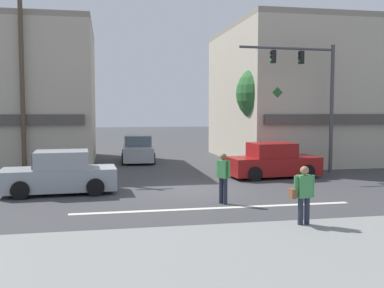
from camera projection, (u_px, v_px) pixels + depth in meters
The scene contains 13 objects.
ground_plane at pixel (194, 189), 17.55m from camera, with size 120.00×120.00×0.00m, color #3D3D3F.
lane_marking_stripe at pixel (216, 208), 14.13m from camera, with size 9.00×0.24×0.01m, color silver.
sidewalk_curb at pixel (274, 257), 9.23m from camera, with size 40.00×5.00×0.16m, color gray.
building_right_corner at pixel (331, 94), 28.38m from camera, with size 13.39×10.72×8.10m.
street_tree at pixel (266, 94), 23.72m from camera, with size 3.22×3.22×5.54m.
utility_pole_near_left at pixel (22, 78), 21.27m from camera, with size 1.40×0.22×8.86m.
utility_pole_far_right at pixel (313, 98), 24.64m from camera, with size 1.40×0.22×7.16m.
traffic_light_mast at pixel (314, 87), 21.52m from camera, with size 4.88×0.44×6.20m.
sedan_parked_curbside at pixel (60, 174), 16.55m from camera, with size 4.18×2.04×1.58m.
sedan_crossing_leftbound at pixel (273, 162), 20.44m from camera, with size 4.22×2.12×1.58m.
sedan_waiting_far at pixel (138, 150), 26.50m from camera, with size 2.05×4.19×1.58m.
pedestrian_foreground_with_bag at pixel (303, 194), 11.45m from camera, with size 0.68×0.29×1.67m.
pedestrian_mid_crossing at pixel (223, 175), 14.71m from camera, with size 0.39×0.49×1.67m.
Camera 1 is at (-3.38, -17.03, 3.13)m, focal length 42.00 mm.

